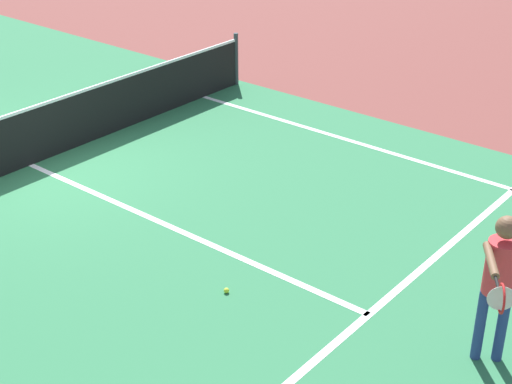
% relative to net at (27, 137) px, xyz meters
% --- Properties ---
extents(ground_plane, '(60.00, 60.00, 0.00)m').
position_rel_net_xyz_m(ground_plane, '(0.00, 0.00, -0.49)').
color(ground_plane, brown).
extents(court_surface_inbounds, '(10.62, 24.40, 0.00)m').
position_rel_net_xyz_m(court_surface_inbounds, '(0.00, 0.00, -0.49)').
color(court_surface_inbounds, '#2D7247').
rests_on(court_surface_inbounds, ground_plane).
extents(line_sideline_right, '(0.10, 11.89, 0.01)m').
position_rel_net_xyz_m(line_sideline_right, '(4.11, -5.95, -0.49)').
color(line_sideline_right, white).
rests_on(line_sideline_right, ground_plane).
extents(line_service_near, '(8.22, 0.10, 0.01)m').
position_rel_net_xyz_m(line_service_near, '(0.00, -6.40, -0.49)').
color(line_service_near, white).
rests_on(line_service_near, ground_plane).
extents(line_center_service, '(0.10, 6.40, 0.01)m').
position_rel_net_xyz_m(line_center_service, '(0.00, -3.20, -0.49)').
color(line_center_service, white).
rests_on(line_center_service, ground_plane).
extents(net, '(10.29, 0.09, 1.07)m').
position_rel_net_xyz_m(net, '(0.00, 0.00, 0.00)').
color(net, '#33383D').
rests_on(net, ground_plane).
extents(player_near, '(1.16, 0.64, 1.72)m').
position_rel_net_xyz_m(player_near, '(0.11, -7.79, 0.58)').
color(player_near, navy).
rests_on(player_near, ground_plane).
extents(tennis_ball_mid_court, '(0.07, 0.07, 0.07)m').
position_rel_net_xyz_m(tennis_ball_mid_court, '(-0.71, -4.84, -0.46)').
color(tennis_ball_mid_court, '#CCE033').
rests_on(tennis_ball_mid_court, ground_plane).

